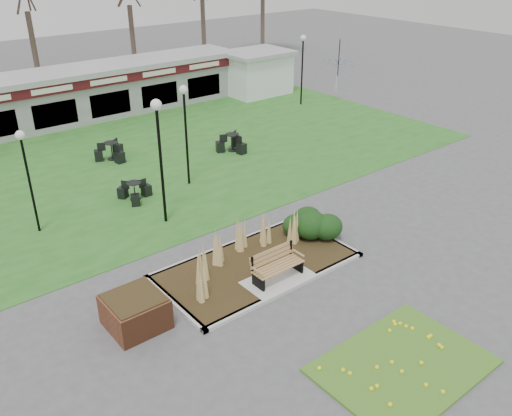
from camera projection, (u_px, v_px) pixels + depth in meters
ground at (281, 284)px, 16.68m from camera, size 100.00×100.00×0.00m
lawn at (111, 167)px, 25.03m from camera, size 34.00×16.00×0.02m
flower_bed at (403, 365)px, 13.44m from camera, size 4.20×3.00×0.16m
planting_bed at (283, 243)px, 18.17m from camera, size 6.75×3.40×1.27m
park_bench at (276, 264)px, 16.59m from camera, size 1.70×0.66×0.93m
brick_planter at (135, 311)px, 14.70m from camera, size 1.50×1.50×0.95m
food_pavilion at (44, 100)px, 29.91m from camera, size 24.60×3.40×2.90m
service_hut at (257, 72)px, 36.10m from camera, size 4.40×3.40×2.83m
lamp_post_mid_left at (159, 135)px, 18.79m from camera, size 0.39×0.39×4.67m
lamp_post_mid_right at (185, 114)px, 21.98m from camera, size 0.36×0.36×4.29m
lamp_post_far_right at (303, 55)px, 32.94m from camera, size 0.35×0.35×4.27m
lamp_post_far_left at (25, 160)px, 18.40m from camera, size 0.32×0.32×3.82m
bistro_set_a at (112, 154)px, 25.78m from camera, size 1.59×1.48×0.85m
bistro_set_c at (135, 194)px, 21.86m from camera, size 1.28×1.41×0.75m
bistro_set_d at (233, 145)px, 26.83m from camera, size 1.60×1.49×0.86m
patio_umbrella at (338, 75)px, 33.86m from camera, size 2.79×2.82×2.84m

